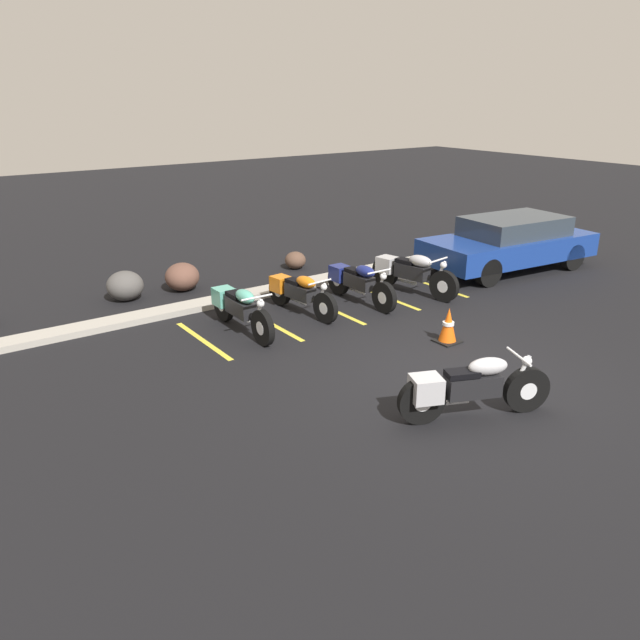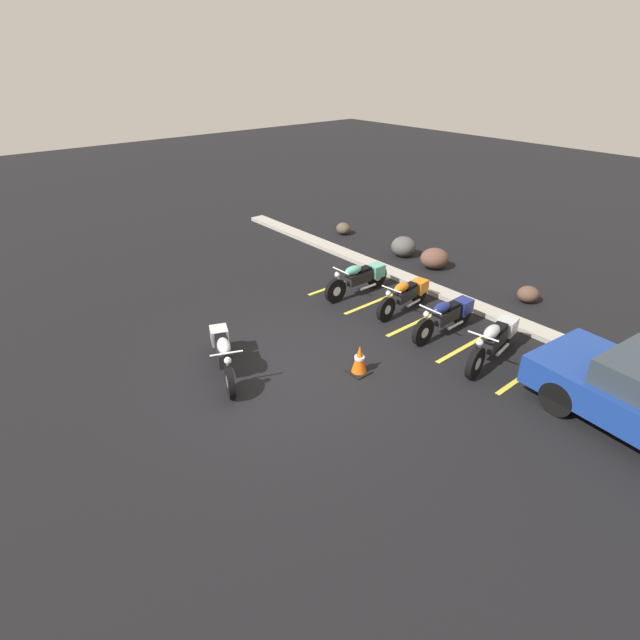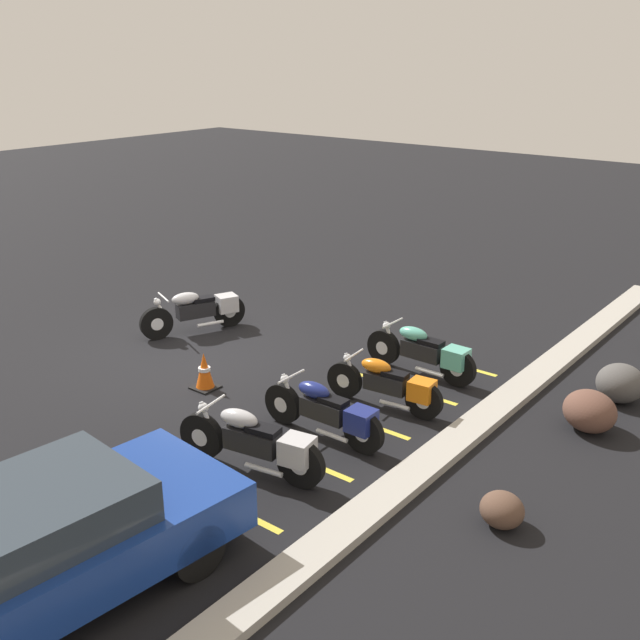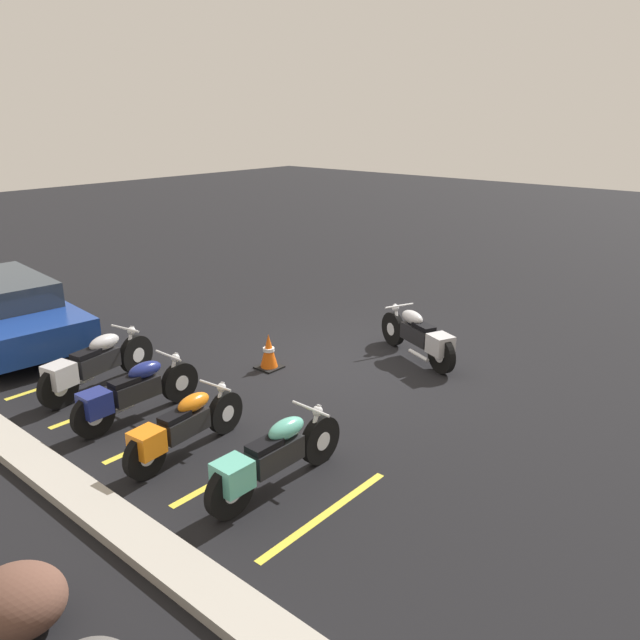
{
  "view_description": "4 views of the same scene",
  "coord_description": "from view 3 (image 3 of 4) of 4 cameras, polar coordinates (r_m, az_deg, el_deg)",
  "views": [
    {
      "loc": [
        -6.73,
        -5.74,
        4.12
      ],
      "look_at": [
        -0.97,
        2.32,
        0.47
      ],
      "focal_mm": 35.0,
      "sensor_mm": 36.0,
      "label": 1
    },
    {
      "loc": [
        6.76,
        -4.77,
        5.68
      ],
      "look_at": [
        0.22,
        0.73,
        1.05
      ],
      "focal_mm": 28.0,
      "sensor_mm": 36.0,
      "label": 2
    },
    {
      "loc": [
        8.58,
        9.63,
        5.3
      ],
      "look_at": [
        -1.29,
        1.84,
        0.72
      ],
      "focal_mm": 42.0,
      "sensor_mm": 36.0,
      "label": 3
    },
    {
      "loc": [
        -6.3,
        8.18,
        4.24
      ],
      "look_at": [
        -0.03,
        0.91,
        1.02
      ],
      "focal_mm": 35.0,
      "sensor_mm": 36.0,
      "label": 4
    }
  ],
  "objects": [
    {
      "name": "stall_line_2",
      "position": [
        11.49,
        2.36,
        -7.48
      ],
      "size": [
        0.1,
        2.1,
        0.0
      ],
      "primitive_type": "cube",
      "color": "gold",
      "rests_on": "ground"
    },
    {
      "name": "car_blue",
      "position": [
        8.18,
        -21.35,
        -15.98
      ],
      "size": [
        4.46,
        2.21,
        1.29
      ],
      "rotation": [
        0.0,
        0.0,
        3.04
      ],
      "color": "black",
      "rests_on": "ground"
    },
    {
      "name": "stall_line_1",
      "position": [
        12.54,
        6.16,
        -5.11
      ],
      "size": [
        0.1,
        2.1,
        0.0
      ],
      "primitive_type": "cube",
      "color": "gold",
      "rests_on": "ground"
    },
    {
      "name": "landscape_rock_3",
      "position": [
        11.72,
        19.86,
        -6.54
      ],
      "size": [
        1.08,
        1.1,
        0.6
      ],
      "primitive_type": "ellipsoid",
      "rotation": [
        0.0,
        0.0,
        0.96
      ],
      "color": "brown",
      "rests_on": "ground"
    },
    {
      "name": "parked_bike_1",
      "position": [
        11.63,
        5.29,
        -4.91
      ],
      "size": [
        0.58,
        1.99,
        0.78
      ],
      "rotation": [
        0.0,
        0.0,
        -1.47
      ],
      "color": "black",
      "rests_on": "ground"
    },
    {
      "name": "parked_bike_0",
      "position": [
        12.84,
        8.02,
        -2.44
      ],
      "size": [
        0.6,
        2.12,
        0.83
      ],
      "rotation": [
        0.0,
        0.0,
        -1.58
      ],
      "color": "black",
      "rests_on": "ground"
    },
    {
      "name": "landscape_rock_0",
      "position": [
        12.8,
        21.91,
        -4.49
      ],
      "size": [
        0.94,
        0.93,
        0.62
      ],
      "primitive_type": "ellipsoid",
      "rotation": [
        0.0,
        0.0,
        1.87
      ],
      "color": "#4E4C4A",
      "rests_on": "ground"
    },
    {
      "name": "ground",
      "position": [
        13.95,
        -9.26,
        -2.61
      ],
      "size": [
        60.0,
        60.0,
        0.0
      ],
      "primitive_type": "plane",
      "color": "black"
    },
    {
      "name": "traffic_cone",
      "position": [
        12.47,
        -8.79,
        -3.92
      ],
      "size": [
        0.4,
        0.4,
        0.63
      ],
      "color": "black",
      "rests_on": "ground"
    },
    {
      "name": "landscape_rock_2",
      "position": [
        9.29,
        13.7,
        -13.87
      ],
      "size": [
        0.71,
        0.72,
        0.42
      ],
      "primitive_type": "ellipsoid",
      "rotation": [
        0.0,
        0.0,
        1.06
      ],
      "color": "brown",
      "rests_on": "ground"
    },
    {
      "name": "stall_line_4",
      "position": [
        9.66,
        -7.81,
        -13.49
      ],
      "size": [
        0.1,
        2.1,
        0.0
      ],
      "primitive_type": "cube",
      "color": "gold",
      "rests_on": "ground"
    },
    {
      "name": "parked_bike_2",
      "position": [
        10.71,
        0.59,
        -7.01
      ],
      "size": [
        0.58,
        2.08,
        0.82
      ],
      "rotation": [
        0.0,
        0.0,
        -1.56
      ],
      "color": "black",
      "rests_on": "ground"
    },
    {
      "name": "stall_line_3",
      "position": [
        10.52,
        -2.23,
        -10.26
      ],
      "size": [
        0.1,
        2.1,
        0.0
      ],
      "primitive_type": "cube",
      "color": "gold",
      "rests_on": "ground"
    },
    {
      "name": "motorcycle_silver_featured",
      "position": [
        14.92,
        -9.23,
        0.76
      ],
      "size": [
        2.03,
        1.02,
        0.85
      ],
      "rotation": [
        0.0,
        0.0,
        -0.4
      ],
      "color": "black",
      "rests_on": "ground"
    },
    {
      "name": "concrete_curb",
      "position": [
        10.94,
        10.38,
        -8.99
      ],
      "size": [
        18.0,
        0.5,
        0.12
      ],
      "primitive_type": "cube",
      "color": "#A8A399",
      "rests_on": "ground"
    },
    {
      "name": "parked_bike_3",
      "position": [
        9.91,
        -4.85,
        -9.29
      ],
      "size": [
        0.75,
        2.2,
        0.87
      ],
      "rotation": [
        0.0,
        0.0,
        -1.39
      ],
      "color": "black",
      "rests_on": "ground"
    },
    {
      "name": "stall_line_0",
      "position": [
        13.66,
        9.34,
        -3.1
      ],
      "size": [
        0.1,
        2.1,
        0.0
      ],
      "primitive_type": "cube",
      "color": "gold",
      "rests_on": "ground"
    }
  ]
}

